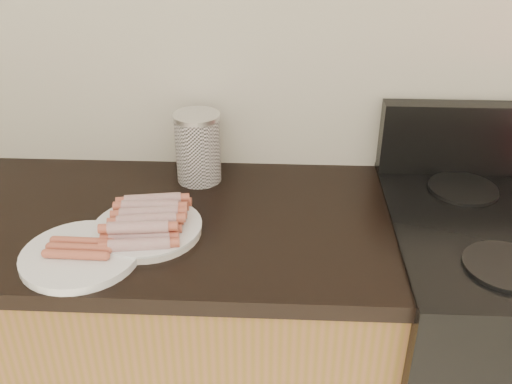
{
  "coord_description": "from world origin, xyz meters",
  "views": [
    {
      "loc": [
        0.13,
        0.51,
        1.65
      ],
      "look_at": [
        0.07,
        1.62,
        1.02
      ],
      "focal_mm": 40.0,
      "sensor_mm": 36.0,
      "label": 1
    }
  ],
  "objects_px": {
    "main_plate": "(148,230)",
    "canister": "(198,147)",
    "mug": "(198,158)",
    "stove": "(512,365)",
    "side_plate": "(81,255)"
  },
  "relations": [
    {
      "from": "stove",
      "to": "canister",
      "type": "xyz_separation_m",
      "value": [
        -0.88,
        0.22,
        0.54
      ]
    },
    {
      "from": "main_plate",
      "to": "canister",
      "type": "xyz_separation_m",
      "value": [
        0.09,
        0.28,
        0.09
      ]
    },
    {
      "from": "stove",
      "to": "main_plate",
      "type": "height_order",
      "value": "main_plate"
    },
    {
      "from": "side_plate",
      "to": "canister",
      "type": "xyz_separation_m",
      "value": [
        0.21,
        0.38,
        0.09
      ]
    },
    {
      "from": "canister",
      "to": "mug",
      "type": "xyz_separation_m",
      "value": [
        -0.01,
        0.03,
        -0.04
      ]
    },
    {
      "from": "stove",
      "to": "main_plate",
      "type": "distance_m",
      "value": 1.06
    },
    {
      "from": "side_plate",
      "to": "mug",
      "type": "height_order",
      "value": "mug"
    },
    {
      "from": "canister",
      "to": "mug",
      "type": "distance_m",
      "value": 0.05
    },
    {
      "from": "main_plate",
      "to": "mug",
      "type": "relative_size",
      "value": 2.33
    },
    {
      "from": "canister",
      "to": "mug",
      "type": "height_order",
      "value": "canister"
    },
    {
      "from": "canister",
      "to": "side_plate",
      "type": "bearing_deg",
      "value": -118.85
    },
    {
      "from": "stove",
      "to": "side_plate",
      "type": "xyz_separation_m",
      "value": [
        -1.09,
        -0.17,
        0.45
      ]
    },
    {
      "from": "stove",
      "to": "side_plate",
      "type": "height_order",
      "value": "side_plate"
    },
    {
      "from": "canister",
      "to": "stove",
      "type": "bearing_deg",
      "value": -14.06
    },
    {
      "from": "main_plate",
      "to": "side_plate",
      "type": "height_order",
      "value": "side_plate"
    }
  ]
}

